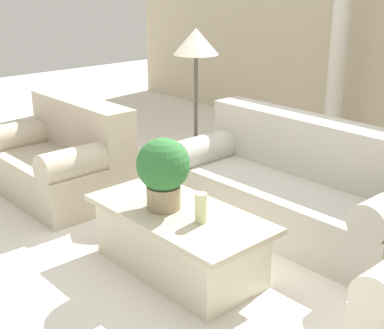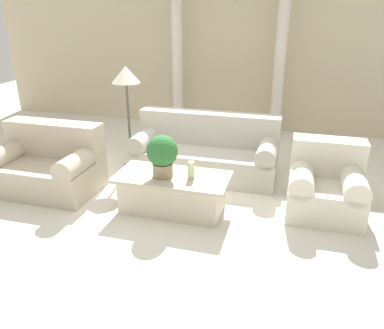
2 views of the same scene
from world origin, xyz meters
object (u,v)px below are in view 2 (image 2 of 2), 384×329
loveseat (48,164)px  potted_plant (162,154)px  sofa_long (205,151)px  coffee_table (173,192)px  floor_lamp (126,81)px  armchair (326,184)px

loveseat → potted_plant: potted_plant is taller
sofa_long → coffee_table: 1.20m
floor_lamp → loveseat: bearing=-126.8°
coffee_table → floor_lamp: bearing=133.2°
potted_plant → sofa_long: bearing=80.1°
floor_lamp → armchair: floor_lamp is taller
loveseat → armchair: bearing=5.6°
coffee_table → potted_plant: potted_plant is taller
armchair → floor_lamp: bearing=167.0°
potted_plant → floor_lamp: floor_lamp is taller
floor_lamp → sofa_long: bearing=3.3°
sofa_long → loveseat: same height
floor_lamp → armchair: size_ratio=1.79×
sofa_long → potted_plant: size_ratio=4.16×
potted_plant → armchair: potted_plant is taller
floor_lamp → potted_plant: bearing=-50.9°
coffee_table → armchair: bearing=15.0°
armchair → coffee_table: bearing=-165.0°
armchair → sofa_long: bearing=156.5°
sofa_long → coffee_table: sofa_long is taller
loveseat → potted_plant: 1.75m
sofa_long → coffee_table: size_ratio=1.54×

